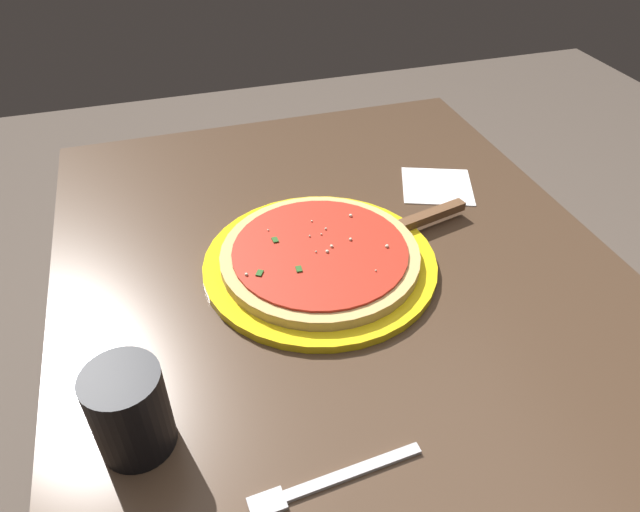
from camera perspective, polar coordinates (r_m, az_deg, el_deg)
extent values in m
cube|color=black|center=(1.52, 8.54, -0.29)|extent=(0.06, 0.06, 0.75)
cube|color=black|center=(1.42, -17.29, -5.36)|extent=(0.06, 0.06, 0.75)
cube|color=#473323|center=(0.88, 1.47, -0.75)|extent=(0.95, 0.81, 0.03)
cylinder|color=yellow|center=(0.85, 0.00, -0.72)|extent=(0.34, 0.34, 0.01)
cylinder|color=#DBB26B|center=(0.84, 0.00, 0.03)|extent=(0.29, 0.29, 0.02)
cylinder|color=red|center=(0.83, 0.00, 0.56)|extent=(0.25, 0.25, 0.00)
sphere|color=#EFEACC|center=(0.90, 3.03, 3.98)|extent=(0.01, 0.01, 0.01)
sphere|color=#EFEACC|center=(0.82, -0.40, 0.44)|extent=(0.00, 0.00, 0.00)
sphere|color=#EFEACC|center=(0.79, -7.23, -1.80)|extent=(0.00, 0.00, 0.00)
sphere|color=#EFEACC|center=(0.87, -5.11, 2.56)|extent=(0.00, 0.00, 0.00)
sphere|color=#EFEACC|center=(0.88, -0.81, 3.46)|extent=(0.00, 0.00, 0.00)
sphere|color=#EFEACC|center=(0.86, 0.13, 2.17)|extent=(0.00, 0.00, 0.00)
sphere|color=#EFEACC|center=(0.84, 6.58, 0.96)|extent=(0.01, 0.01, 0.01)
sphere|color=#EFEACC|center=(0.83, 1.15, 0.97)|extent=(0.00, 0.00, 0.00)
sphere|color=#EFEACC|center=(0.85, -1.02, 1.98)|extent=(0.00, 0.00, 0.00)
sphere|color=#EFEACC|center=(0.82, 0.70, 0.45)|extent=(0.00, 0.00, 0.00)
sphere|color=#EFEACC|center=(0.85, 3.01, 1.64)|extent=(0.00, 0.00, 0.00)
sphere|color=#EFEACC|center=(0.87, 0.57, 2.70)|extent=(0.00, 0.00, 0.00)
sphere|color=#EFEACC|center=(0.80, 5.50, -1.43)|extent=(0.00, 0.00, 0.00)
cube|color=#23561E|center=(0.85, -4.43, 1.59)|extent=(0.01, 0.01, 0.00)
cube|color=#23561E|center=(0.80, -2.09, -1.28)|extent=(0.01, 0.01, 0.00)
cube|color=#23561E|center=(0.79, -5.95, -1.67)|extent=(0.01, 0.01, 0.00)
cube|color=silver|center=(0.88, 5.22, 1.62)|extent=(0.09, 0.10, 0.00)
cube|color=brown|center=(0.94, 10.79, 3.93)|extent=(0.05, 0.13, 0.01)
cylinder|color=black|center=(0.64, -18.16, -14.24)|extent=(0.08, 0.08, 0.11)
cube|color=white|center=(1.05, 11.41, 6.74)|extent=(0.15, 0.15, 0.00)
cube|color=silver|center=(0.63, 3.36, -20.37)|extent=(0.02, 0.15, 0.00)
cube|color=silver|center=(0.62, -5.21, -23.04)|extent=(0.03, 0.04, 0.00)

